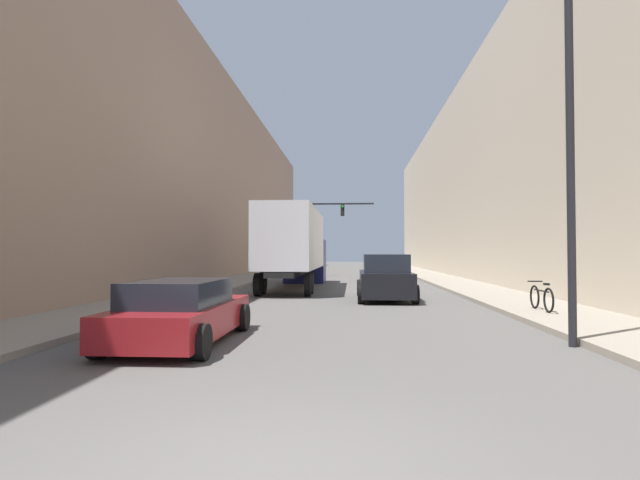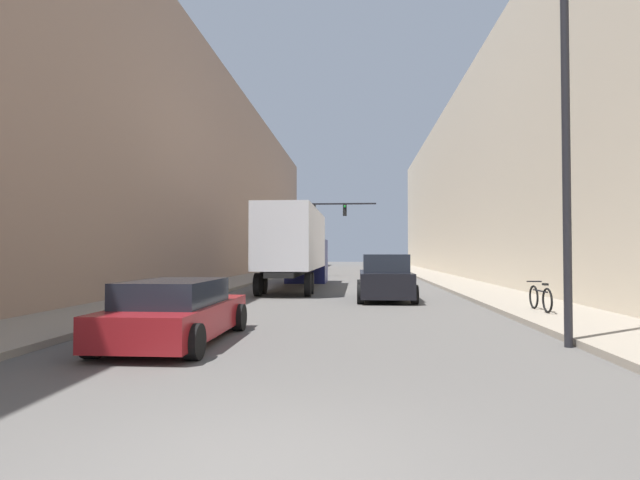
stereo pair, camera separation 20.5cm
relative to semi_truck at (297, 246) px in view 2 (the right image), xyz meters
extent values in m
plane|color=#565451|center=(2.30, -22.08, -2.23)|extent=(200.00, 200.00, 0.00)
cube|color=gray|center=(9.04, 7.92, -2.15)|extent=(3.04, 80.00, 0.15)
cube|color=gray|center=(-4.43, 7.92, -2.15)|extent=(3.04, 80.00, 0.15)
cube|color=beige|center=(13.56, 7.92, 4.83)|extent=(6.00, 80.00, 14.11)
cube|color=#997A66|center=(-8.95, 7.92, 5.15)|extent=(6.00, 80.00, 14.76)
cube|color=silver|center=(0.00, -1.27, 0.33)|extent=(2.46, 9.82, 2.91)
cube|color=black|center=(0.00, -1.27, -1.28)|extent=(1.23, 9.82, 0.24)
cube|color=navy|center=(0.00, 5.06, -0.89)|extent=(2.46, 2.84, 2.69)
cylinder|color=black|center=(-1.08, -4.98, -1.73)|extent=(0.25, 1.00, 1.00)
cylinder|color=black|center=(1.08, -4.98, -1.73)|extent=(0.25, 1.00, 1.00)
cylinder|color=black|center=(-1.08, -3.78, -1.73)|extent=(0.25, 1.00, 1.00)
cylinder|color=black|center=(1.08, -3.78, -1.73)|extent=(0.25, 1.00, 1.00)
cylinder|color=black|center=(-1.08, 5.06, -1.73)|extent=(0.25, 1.00, 1.00)
cylinder|color=black|center=(1.08, 5.06, -1.73)|extent=(0.25, 1.00, 1.00)
cube|color=maroon|center=(-0.55, -15.96, -1.74)|extent=(1.84, 4.59, 0.63)
cube|color=#1E232D|center=(-0.55, -16.19, -1.17)|extent=(1.62, 2.52, 0.50)
cylinder|color=black|center=(-1.47, -14.37, -1.91)|extent=(0.25, 0.64, 0.64)
cylinder|color=black|center=(0.37, -14.37, -1.91)|extent=(0.25, 0.64, 0.64)
cylinder|color=black|center=(-1.47, -17.65, -1.91)|extent=(0.25, 0.64, 0.64)
cylinder|color=black|center=(0.37, -17.65, -1.91)|extent=(0.25, 0.64, 0.64)
cube|color=black|center=(4.28, -6.06, -1.57)|extent=(1.95, 4.84, 0.92)
cube|color=#1E232D|center=(4.28, -6.30, -0.77)|extent=(1.72, 2.66, 0.69)
cylinder|color=black|center=(3.30, -4.34, -1.88)|extent=(0.25, 0.70, 0.70)
cylinder|color=black|center=(5.25, -4.34, -1.88)|extent=(0.25, 0.70, 0.70)
cylinder|color=black|center=(3.30, -7.88, -1.88)|extent=(0.25, 0.70, 0.70)
cylinder|color=black|center=(5.25, -7.88, -1.88)|extent=(0.25, 0.70, 0.70)
cylinder|color=black|center=(-2.76, 13.22, 0.80)|extent=(0.20, 0.20, 6.05)
cube|color=black|center=(0.94, 13.22, 3.52)|extent=(7.40, 0.12, 0.12)
cube|color=black|center=(-0.29, 13.22, 3.01)|extent=(0.30, 0.24, 0.90)
sphere|color=gold|center=(-0.29, 13.08, 3.01)|extent=(0.18, 0.18, 0.18)
cube|color=black|center=(2.18, 13.22, 3.01)|extent=(0.30, 0.24, 0.90)
sphere|color=green|center=(2.18, 13.08, 3.29)|extent=(0.18, 0.18, 0.18)
cylinder|color=black|center=(7.37, -15.92, 1.57)|extent=(0.16, 0.16, 7.60)
torus|color=black|center=(8.59, -11.49, -1.72)|extent=(0.06, 0.72, 0.72)
torus|color=black|center=(8.59, -10.38, -1.72)|extent=(0.06, 0.72, 0.72)
cube|color=black|center=(8.59, -10.94, -1.49)|extent=(0.04, 1.11, 0.04)
cube|color=black|center=(8.59, -11.34, -1.27)|extent=(0.12, 0.20, 0.06)
cube|color=black|center=(8.59, -10.43, -1.24)|extent=(0.44, 0.04, 0.04)
camera|label=1|loc=(3.01, -26.18, -0.36)|focal=28.00mm
camera|label=2|loc=(3.22, -26.17, -0.36)|focal=28.00mm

